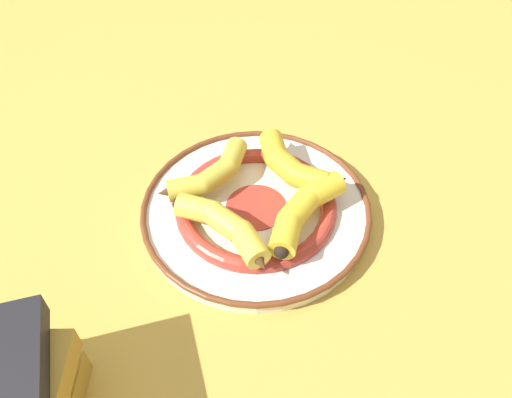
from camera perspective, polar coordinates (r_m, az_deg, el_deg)
The scene contains 6 objects.
ground_plane at distance 0.81m, azimuth -1.50°, elevation -1.98°, with size 2.80×2.80×0.00m, color gold.
decorative_bowl at distance 0.80m, azimuth 0.00°, elevation -1.13°, with size 0.37×0.37×0.04m.
banana_a at distance 0.80m, azimuth -5.22°, elevation 2.85°, with size 0.17×0.10×0.04m.
banana_b at distance 0.81m, azimuth 3.68°, elevation 4.12°, with size 0.11×0.15×0.04m.
banana_c at distance 0.75m, azimuth 5.56°, elevation -1.12°, with size 0.19×0.09×0.04m.
banana_d at distance 0.72m, azimuth -3.44°, elevation -3.12°, with size 0.09×0.18×0.04m.
Camera 1 is at (-0.48, -0.22, 0.62)m, focal length 35.00 mm.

